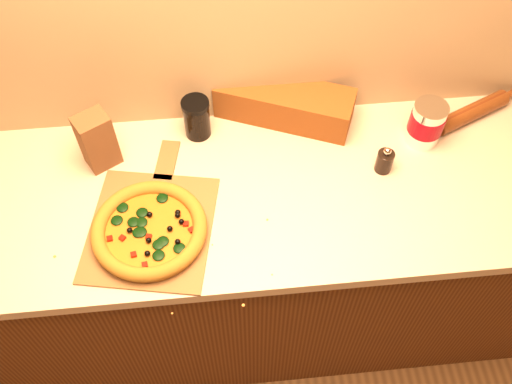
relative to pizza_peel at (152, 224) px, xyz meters
name	(u,v)px	position (x,y,z in m)	size (l,w,h in m)	color
cabinet	(238,263)	(0.25, 0.10, -0.47)	(2.80, 0.65, 0.86)	#44200E
countertop	(234,195)	(0.25, 0.10, -0.02)	(2.84, 0.68, 0.04)	beige
pizza_peel	(152,224)	(0.00, 0.00, 0.00)	(0.43, 0.57, 0.01)	brown
pizza	(149,230)	(0.00, -0.04, 0.03)	(0.34, 0.34, 0.05)	#B2742C
bottle_cap	(151,230)	(0.00, -0.02, 0.00)	(0.02, 0.02, 0.01)	black
pepper_grinder	(385,161)	(0.73, 0.14, 0.04)	(0.05, 0.05, 0.10)	black
rolling_pin	(472,112)	(1.07, 0.32, 0.02)	(0.39, 0.19, 0.06)	#59240F
coffee_canister	(426,123)	(0.88, 0.25, 0.07)	(0.11, 0.11, 0.15)	silver
bread_bag	(284,103)	(0.44, 0.40, 0.06)	(0.45, 0.15, 0.12)	brown
paper_bag	(97,141)	(-0.15, 0.26, 0.10)	(0.10, 0.08, 0.20)	brown
dark_jar	(197,118)	(0.15, 0.35, 0.07)	(0.09, 0.09, 0.14)	black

